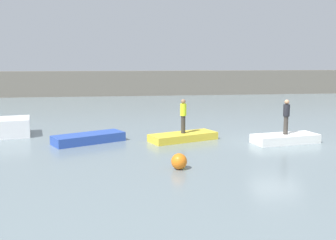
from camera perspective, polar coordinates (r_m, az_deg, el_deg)
ground_plane at (r=20.53m, az=15.60°, el=-3.12°), size 120.00×120.00×0.00m
embankment_wall at (r=45.98m, az=2.29°, el=5.45°), size 80.00×1.20×2.85m
rowboat_blue at (r=20.01m, az=-11.52°, el=-2.63°), size 3.73×2.72×0.45m
rowboat_yellow at (r=20.16m, az=2.22°, el=-2.47°), size 3.76×2.48×0.38m
rowboat_white at (r=20.43m, az=16.75°, el=-2.62°), size 3.50×1.81×0.43m
person_hiviz_shirt at (r=19.96m, az=2.24°, el=0.85°), size 0.32×0.32×1.77m
person_dark_shirt at (r=20.23m, az=16.90°, el=0.69°), size 0.32×0.32×1.75m
mooring_buoy at (r=14.92m, az=1.63°, el=-6.06°), size 0.62×0.62×0.62m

